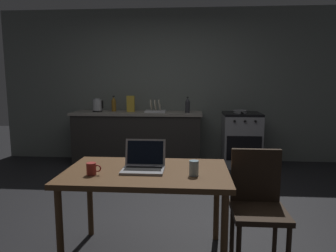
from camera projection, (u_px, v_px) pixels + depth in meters
ground_plane at (148, 212)px, 3.36m from camera, size 12.00×12.00×0.00m
back_wall at (183, 86)px, 5.45m from camera, size 6.40×0.10×2.62m
kitchen_counter at (138, 138)px, 5.28m from camera, size 2.16×0.64×0.88m
stove_oven at (241, 139)px, 5.15m from camera, size 0.60×0.62×0.88m
dining_table at (147, 179)px, 2.41m from camera, size 1.26×0.77×0.72m
chair at (257, 200)px, 2.37m from camera, size 0.40×0.40×0.88m
laptop at (144, 164)px, 2.40m from camera, size 0.32×0.28×0.22m
electric_kettle at (97, 105)px, 5.25m from camera, size 0.18×0.16×0.22m
bottle at (188, 105)px, 5.09m from camera, size 0.08×0.08×0.26m
frying_pan at (240, 111)px, 5.06m from camera, size 0.23×0.40×0.05m
coffee_mug at (92, 169)px, 2.28m from camera, size 0.11×0.07×0.09m
drinking_glass at (194, 168)px, 2.26m from camera, size 0.07×0.07×0.11m
cereal_box at (131, 104)px, 5.23m from camera, size 0.13×0.05×0.27m
dish_rack at (156, 109)px, 5.19m from camera, size 0.34×0.26×0.21m
bottle_b at (114, 104)px, 5.31m from camera, size 0.08×0.08×0.27m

